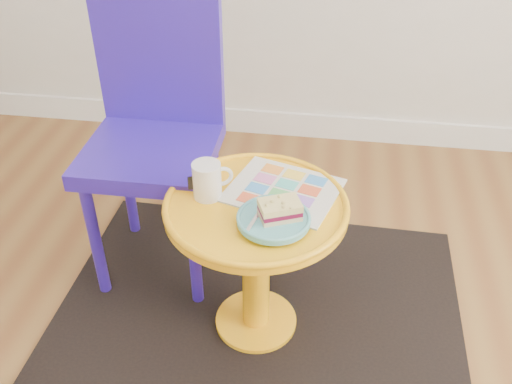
# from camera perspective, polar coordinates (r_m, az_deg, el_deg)

# --- Properties ---
(room_walls) EXTENTS (4.00, 4.00, 4.00)m
(room_walls) POSITION_cam_1_polar(r_m,az_deg,el_deg) (2.27, -22.93, -4.20)
(room_walls) COLOR silver
(room_walls) RESTS_ON ground
(rug) EXTENTS (1.32, 1.13, 0.01)m
(rug) POSITION_cam_1_polar(r_m,az_deg,el_deg) (1.88, -0.00, -12.90)
(rug) COLOR black
(rug) RESTS_ON ground
(side_table) EXTENTS (0.51, 0.51, 0.48)m
(side_table) POSITION_cam_1_polar(r_m,az_deg,el_deg) (1.63, -0.00, -4.98)
(side_table) COLOR #FDAE15
(side_table) RESTS_ON ground
(chair) EXTENTS (0.41, 0.41, 0.91)m
(chair) POSITION_cam_1_polar(r_m,az_deg,el_deg) (1.85, -10.03, 6.57)
(chair) COLOR #311BAF
(chair) RESTS_ON ground
(newspaper) EXTENTS (0.35, 0.32, 0.01)m
(newspaper) POSITION_cam_1_polar(r_m,az_deg,el_deg) (1.60, 2.74, 0.18)
(newspaper) COLOR silver
(newspaper) RESTS_ON side_table
(mug) EXTENTS (0.11, 0.08, 0.10)m
(mug) POSITION_cam_1_polar(r_m,az_deg,el_deg) (1.55, -4.84, 1.28)
(mug) COLOR white
(mug) RESTS_ON side_table
(plate) EXTENTS (0.19, 0.19, 0.02)m
(plate) POSITION_cam_1_polar(r_m,az_deg,el_deg) (1.47, 1.77, -2.78)
(plate) COLOR #56ACB5
(plate) RESTS_ON newspaper
(cake_slice) EXTENTS (0.12, 0.10, 0.05)m
(cake_slice) POSITION_cam_1_polar(r_m,az_deg,el_deg) (1.45, 2.40, -1.76)
(cake_slice) COLOR #D3BC8C
(cake_slice) RESTS_ON plate
(fork) EXTENTS (0.05, 0.14, 0.00)m
(fork) POSITION_cam_1_polar(r_m,az_deg,el_deg) (1.47, 0.24, -2.22)
(fork) COLOR silver
(fork) RESTS_ON plate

